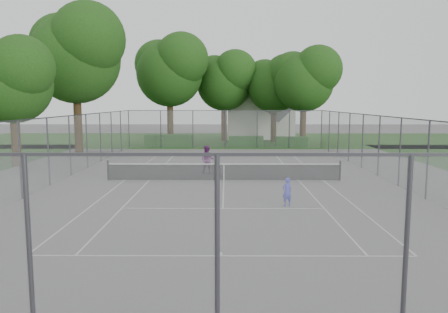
{
  "coord_description": "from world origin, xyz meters",
  "views": [
    {
      "loc": [
        0.15,
        -23.7,
        4.31
      ],
      "look_at": [
        0.0,
        1.0,
        1.2
      ],
      "focal_mm": 35.0,
      "sensor_mm": 36.0,
      "label": 1
    }
  ],
  "objects_px": {
    "tennis_net": "(224,171)",
    "girl_player": "(287,192)",
    "woman_player": "(207,160)",
    "house": "(260,106)"
  },
  "relations": [
    {
      "from": "girl_player",
      "to": "tennis_net",
      "type": "bearing_deg",
      "value": -89.18
    },
    {
      "from": "tennis_net",
      "to": "woman_player",
      "type": "xyz_separation_m",
      "value": [
        -1.0,
        2.18,
        0.34
      ]
    },
    {
      "from": "tennis_net",
      "to": "woman_player",
      "type": "relative_size",
      "value": 7.56
    },
    {
      "from": "tennis_net",
      "to": "girl_player",
      "type": "xyz_separation_m",
      "value": [
        2.66,
        -5.92,
        0.09
      ]
    },
    {
      "from": "house",
      "to": "tennis_net",
      "type": "bearing_deg",
      "value": -98.19
    },
    {
      "from": "tennis_net",
      "to": "girl_player",
      "type": "distance_m",
      "value": 6.49
    },
    {
      "from": "woman_player",
      "to": "house",
      "type": "bearing_deg",
      "value": 90.7
    },
    {
      "from": "woman_player",
      "to": "girl_player",
      "type": "bearing_deg",
      "value": -54.06
    },
    {
      "from": "house",
      "to": "woman_player",
      "type": "distance_m",
      "value": 27.02
    },
    {
      "from": "house",
      "to": "woman_player",
      "type": "bearing_deg",
      "value": -100.97
    }
  ]
}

